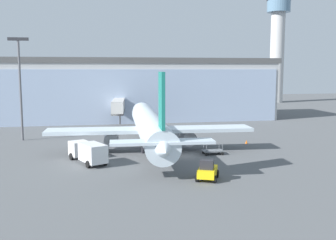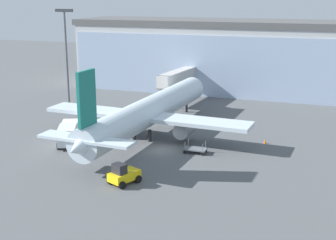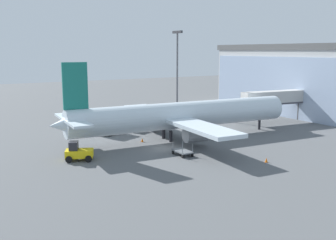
# 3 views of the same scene
# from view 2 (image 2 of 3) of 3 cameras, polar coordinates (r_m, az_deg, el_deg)

# --- Properties ---
(ground) EXTENTS (240.00, 240.00, 0.00)m
(ground) POSITION_cam_2_polar(r_m,az_deg,el_deg) (59.62, -0.79, -3.59)
(ground) COLOR #545659
(terminal_building) EXTENTS (62.62, 17.67, 14.19)m
(terminal_building) POSITION_cam_2_polar(r_m,az_deg,el_deg) (96.64, 7.31, 7.81)
(terminal_building) COLOR #B8B8B8
(terminal_building) RESTS_ON ground
(jet_bridge) EXTENTS (3.92, 14.60, 5.68)m
(jet_bridge) POSITION_cam_2_polar(r_m,az_deg,el_deg) (86.13, 1.38, 5.17)
(jet_bridge) COLOR beige
(jet_bridge) RESTS_ON ground
(apron_light_mast) EXTENTS (3.20, 0.40, 16.77)m
(apron_light_mast) POSITION_cam_2_polar(r_m,az_deg,el_deg) (82.12, -12.31, 8.43)
(apron_light_mast) COLOR #59595E
(apron_light_mast) RESTS_ON ground
(airplane) EXTENTS (29.36, 38.44, 11.44)m
(airplane) POSITION_cam_2_polar(r_m,az_deg,el_deg) (64.22, -2.41, 0.99)
(airplane) COLOR silver
(airplane) RESTS_ON ground
(catering_truck) EXTENTS (4.98, 7.56, 2.65)m
(catering_truck) POSITION_cam_2_polar(r_m,az_deg,el_deg) (62.91, -12.03, -1.52)
(catering_truck) COLOR silver
(catering_truck) RESTS_ON ground
(baggage_cart) EXTENTS (2.83, 1.65, 1.50)m
(baggage_cart) POSITION_cam_2_polar(r_m,az_deg,el_deg) (58.23, 3.35, -3.55)
(baggage_cart) COLOR slate
(baggage_cart) RESTS_ON ground
(pushback_tug) EXTENTS (3.24, 3.67, 2.30)m
(pushback_tug) POSITION_cam_2_polar(r_m,az_deg,el_deg) (48.98, -5.47, -6.67)
(pushback_tug) COLOR yellow
(pushback_tug) RESTS_ON ground
(safety_cone_nose) EXTENTS (0.36, 0.36, 0.55)m
(safety_cone_nose) POSITION_cam_2_polar(r_m,az_deg,el_deg) (60.36, -5.22, -3.14)
(safety_cone_nose) COLOR orange
(safety_cone_nose) RESTS_ON ground
(safety_cone_wingtip) EXTENTS (0.36, 0.36, 0.55)m
(safety_cone_wingtip) POSITION_cam_2_polar(r_m,az_deg,el_deg) (63.17, 11.74, -2.57)
(safety_cone_wingtip) COLOR orange
(safety_cone_wingtip) RESTS_ON ground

